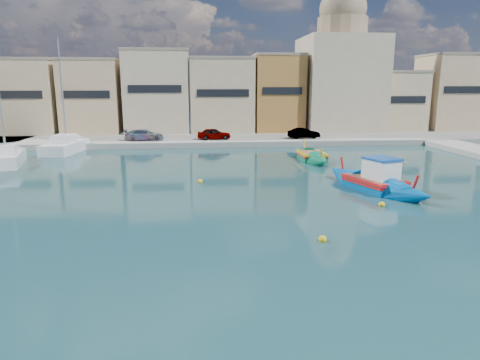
# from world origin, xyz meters

# --- Properties ---
(ground) EXTENTS (160.00, 160.00, 0.00)m
(ground) POSITION_xyz_m (0.00, 0.00, 0.00)
(ground) COLOR #163842
(ground) RESTS_ON ground
(north_quay) EXTENTS (80.00, 8.00, 0.60)m
(north_quay) POSITION_xyz_m (0.00, 32.00, 0.30)
(north_quay) COLOR gray
(north_quay) RESTS_ON ground
(north_townhouses) EXTENTS (83.20, 7.87, 10.19)m
(north_townhouses) POSITION_xyz_m (6.68, 39.36, 5.00)
(north_townhouses) COLOR tan
(north_townhouses) RESTS_ON ground
(church_block) EXTENTS (10.00, 10.00, 19.10)m
(church_block) POSITION_xyz_m (10.00, 40.00, 8.41)
(church_block) COLOR #BEAC8E
(church_block) RESTS_ON ground
(parked_cars) EXTENTS (21.74, 2.10, 1.25)m
(parked_cars) POSITION_xyz_m (-7.73, 30.50, 1.21)
(parked_cars) COLOR #4C1919
(parked_cars) RESTS_ON north_quay
(luzzu_blue_cabin) EXTENTS (5.11, 9.40, 3.25)m
(luzzu_blue_cabin) POSITION_xyz_m (2.22, 8.60, 0.40)
(luzzu_blue_cabin) COLOR #0055A4
(luzzu_blue_cabin) RESTS_ON ground
(luzzu_green) EXTENTS (2.13, 7.87, 2.48)m
(luzzu_green) POSITION_xyz_m (1.14, 19.80, 0.27)
(luzzu_green) COLOR #0A6E49
(luzzu_green) RESTS_ON ground
(yacht_north) EXTENTS (3.67, 9.11, 11.83)m
(yacht_north) POSITION_xyz_m (-21.59, 28.13, 0.47)
(yacht_north) COLOR white
(yacht_north) RESTS_ON ground
(yacht_midnorth) EXTENTS (4.31, 8.51, 11.59)m
(yacht_midnorth) POSITION_xyz_m (-25.16, 21.56, 0.46)
(yacht_midnorth) COLOR white
(yacht_midnorth) RESTS_ON ground
(mooring_buoys) EXTENTS (25.10, 21.78, 0.36)m
(mooring_buoys) POSITION_xyz_m (1.89, 4.96, 0.08)
(mooring_buoys) COLOR gold
(mooring_buoys) RESTS_ON ground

